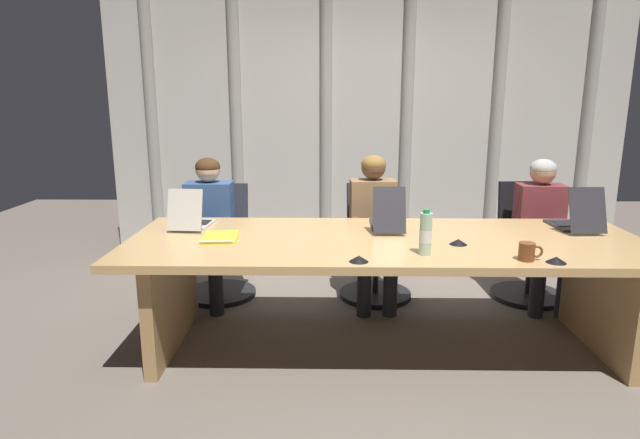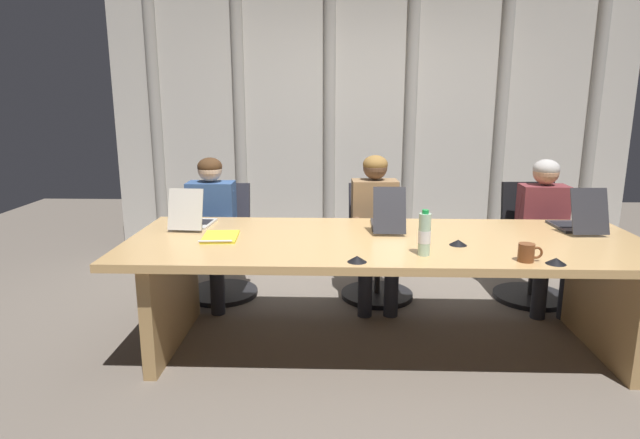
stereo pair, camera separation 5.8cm
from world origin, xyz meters
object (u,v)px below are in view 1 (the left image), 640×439
(laptop_left_mid, at_px, (387,220))
(laptop_left_end, at_px, (192,220))
(water_bottle_primary, at_px, (426,234))
(spiral_notepad, at_px, (220,237))
(person_left_end, at_px, (208,222))
(conference_mic_middle, at_px, (359,259))
(conference_mic_right_side, at_px, (556,260))
(coffee_mug_near, at_px, (527,252))
(conference_mic_left_side, at_px, (458,242))
(laptop_center, at_px, (575,221))
(person_left_mid, at_px, (374,221))
(person_center, at_px, (542,223))
(office_chair_left_end, at_px, (220,254))
(office_chair_center, at_px, (528,255))
(office_chair_left_mid, at_px, (375,255))

(laptop_left_mid, bearing_deg, laptop_left_end, 91.21)
(water_bottle_primary, height_order, spiral_notepad, water_bottle_primary)
(person_left_end, distance_m, water_bottle_primary, 1.93)
(conference_mic_middle, relative_size, conference_mic_right_side, 1.00)
(spiral_notepad, bearing_deg, laptop_left_mid, 10.53)
(conference_mic_middle, bearing_deg, person_left_end, 131.12)
(coffee_mug_near, distance_m, conference_mic_left_side, 0.45)
(laptop_center, xyz_separation_m, person_left_mid, (-1.35, 0.53, -0.13))
(water_bottle_primary, bearing_deg, conference_mic_right_side, -11.76)
(laptop_center, xyz_separation_m, coffee_mug_near, (-0.59, -0.73, -0.01))
(laptop_center, distance_m, spiral_notepad, 2.43)
(person_center, height_order, conference_mic_middle, person_center)
(person_left_end, relative_size, spiral_notepad, 3.65)
(conference_mic_left_side, bearing_deg, office_chair_left_end, 147.56)
(laptop_left_mid, xyz_separation_m, conference_mic_middle, (-0.24, -0.78, -0.04))
(laptop_left_end, relative_size, conference_mic_middle, 3.62)
(laptop_left_mid, height_order, office_chair_center, laptop_left_mid)
(office_chair_left_end, bearing_deg, spiral_notepad, 13.45)
(laptop_center, height_order, person_left_end, person_left_end)
(laptop_left_mid, relative_size, conference_mic_right_side, 4.32)
(office_chair_left_mid, xyz_separation_m, spiral_notepad, (-1.09, -0.98, 0.41))
(laptop_left_end, distance_m, office_chair_left_end, 0.83)
(person_left_end, bearing_deg, spiral_notepad, 16.97)
(office_chair_left_mid, bearing_deg, conference_mic_middle, -14.64)
(laptop_left_end, distance_m, conference_mic_right_side, 2.35)
(conference_mic_right_side, bearing_deg, laptop_center, 60.18)
(office_chair_center, bearing_deg, office_chair_left_mid, -92.03)
(office_chair_left_mid, bearing_deg, spiral_notepad, -54.06)
(laptop_left_mid, xyz_separation_m, person_center, (1.29, 0.53, -0.14))
(laptop_left_mid, distance_m, coffee_mug_near, 1.02)
(person_left_mid, bearing_deg, spiral_notepad, -54.71)
(office_chair_center, xyz_separation_m, coffee_mug_near, (-0.56, -1.42, 0.45))
(office_chair_center, relative_size, conference_mic_middle, 8.65)
(laptop_left_mid, bearing_deg, office_chair_left_mid, 2.53)
(office_chair_center, bearing_deg, conference_mic_right_side, -17.75)
(office_chair_left_end, distance_m, person_left_end, 0.36)
(office_chair_left_mid, xyz_separation_m, office_chair_center, (1.28, 0.00, 0.00))
(coffee_mug_near, relative_size, spiral_notepad, 0.43)
(spiral_notepad, bearing_deg, person_left_end, 103.53)
(laptop_left_mid, distance_m, office_chair_left_mid, 0.83)
(laptop_left_end, bearing_deg, spiral_notepad, -134.93)
(laptop_center, height_order, office_chair_left_mid, laptop_center)
(coffee_mug_near, bearing_deg, laptop_center, 51.14)
(laptop_left_mid, distance_m, conference_mic_left_side, 0.58)
(office_chair_left_mid, bearing_deg, conference_mic_right_side, 24.69)
(water_bottle_primary, bearing_deg, conference_mic_left_side, 41.79)
(laptop_left_mid, distance_m, office_chair_center, 1.51)
(laptop_center, distance_m, coffee_mug_near, 0.94)
(office_chair_left_mid, bearing_deg, laptop_left_end, -69.13)
(office_chair_left_mid, distance_m, spiral_notepad, 1.52)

